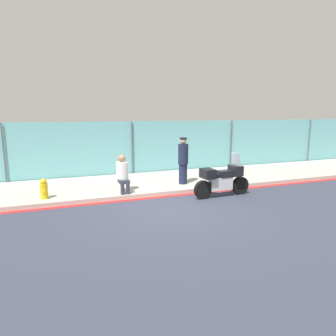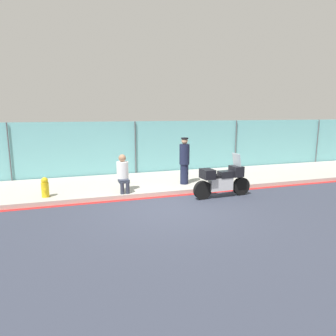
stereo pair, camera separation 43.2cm
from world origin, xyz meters
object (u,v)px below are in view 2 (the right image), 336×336
at_px(motorcycle, 222,180).
at_px(officer_standing, 184,160).
at_px(fire_hydrant, 45,187).
at_px(person_seated_on_curb, 123,171).

xyz_separation_m(motorcycle, officer_standing, (-0.72, 1.57, 0.44)).
height_order(officer_standing, fire_hydrant, officer_standing).
height_order(person_seated_on_curb, fire_hydrant, person_seated_on_curb).
relative_size(officer_standing, fire_hydrant, 2.72).
bearing_deg(officer_standing, person_seated_on_curb, -170.75).
height_order(motorcycle, officer_standing, officer_standing).
bearing_deg(motorcycle, fire_hydrant, 164.21).
distance_m(person_seated_on_curb, fire_hydrant, 2.46).
bearing_deg(motorcycle, person_seated_on_curb, 155.75).
height_order(motorcycle, fire_hydrant, motorcycle).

